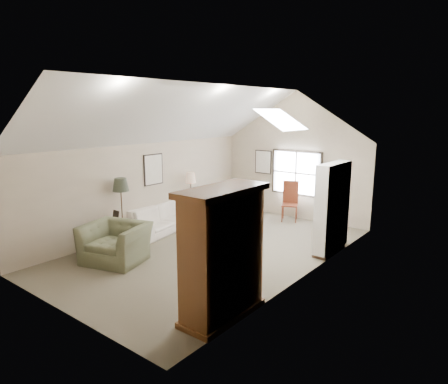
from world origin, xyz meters
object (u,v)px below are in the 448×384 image
Objects in this scene: armchair_near at (116,243)px; coffee_table at (210,236)px; side_chair at (290,201)px; side_table at (117,233)px; armchair_far at (233,204)px; armoire at (222,254)px; sofa at (163,218)px.

armchair_near is 1.32× the size of coffee_table.
side_chair is (1.43, 5.47, 0.18)m from armchair_near.
side_chair is at bearing 63.64° from side_table.
armchair_far is (-0.24, 4.75, -0.02)m from armchair_near.
armoire is 2.39× the size of armchair_far.
side_chair is (2.36, 3.16, 0.25)m from sofa.
armchair_near is 1.17m from side_table.
coffee_table is 3.41m from side_chair.
armoire is 1.63× the size of armchair_near.
armoire is 3.60m from coffee_table.
coffee_table is 1.62× the size of side_table.
armoire is 2.16× the size of coffee_table.
armchair_near is 2.15× the size of side_table.
armchair_far is 0.75× the size of side_chair.
coffee_table is (1.96, -0.21, -0.11)m from sofa.
sofa is at bearing 90.00° from side_table.
sofa is 3.99× the size of side_table.
armchair_near reaches higher than sofa.
armchair_far is at bearing 80.38° from side_table.
armchair_near is at bearing -129.56° from side_chair.
armchair_far is at bearing 75.23° from armchair_near.
armchair_near is 1.09× the size of side_chair.
armoire is 1.78× the size of side_chair.
armoire reaches higher than side_table.
side_chair is (0.40, 3.37, 0.36)m from coffee_table.
armoire is 3.55m from armchair_near.
armchair_near is at bearing 101.25° from armchair_far.
coffee_table is at bearing 46.11° from armchair_near.
side_table is (-4.38, 1.14, -0.79)m from armoire.
armoire is 4.59m from side_table.
coffee_table is (1.04, 2.10, -0.18)m from armchair_near.
armchair_near is 1.46× the size of armchair_far.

